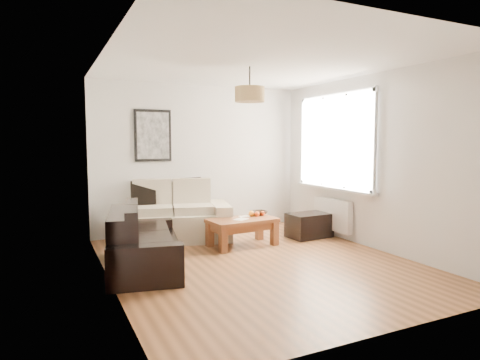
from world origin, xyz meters
name	(u,v)px	position (x,y,z in m)	size (l,w,h in m)	color
floor	(260,263)	(0.00, 0.00, 0.00)	(4.50, 4.50, 0.00)	brown
ceiling	(260,62)	(0.00, 0.00, 2.60)	(3.80, 4.50, 0.00)	white
wall_back	(200,158)	(0.00, 2.25, 1.30)	(3.80, 0.04, 2.60)	silver
wall_front	(392,178)	(0.00, -2.25, 1.30)	(3.80, 0.04, 2.60)	silver
wall_left	(108,169)	(-1.90, 0.00, 1.30)	(0.04, 4.50, 2.60)	silver
wall_right	(372,162)	(1.90, 0.00, 1.30)	(0.04, 4.50, 2.60)	silver
window_bay	(336,142)	(1.86, 0.80, 1.60)	(0.14, 1.90, 1.60)	white
radiator	(332,214)	(1.82, 0.80, 0.38)	(0.10, 0.90, 0.52)	white
poster	(153,136)	(-0.85, 2.22, 1.70)	(0.62, 0.04, 0.87)	black
pendant_shade	(250,94)	(0.00, 0.30, 2.23)	(0.40, 0.40, 0.20)	tan
loveseat_cream	(173,212)	(-0.65, 1.78, 0.45)	(1.82, 1.00, 0.91)	beige
sofa_leather	(144,239)	(-1.43, 0.42, 0.37)	(1.70, 0.83, 0.74)	black
coffee_table	(242,232)	(0.18, 0.90, 0.21)	(1.03, 0.56, 0.42)	brown
ottoman	(309,225)	(1.45, 0.94, 0.20)	(0.71, 0.45, 0.40)	black
cushion_left	(143,193)	(-1.08, 2.00, 0.76)	(0.40, 0.12, 0.40)	black
cushion_right	(190,190)	(-0.28, 2.00, 0.77)	(0.42, 0.13, 0.42)	black
fruit_bowl	(259,213)	(0.56, 1.08, 0.46)	(0.27, 0.27, 0.07)	black
orange_a	(257,214)	(0.47, 0.96, 0.46)	(0.08, 0.08, 0.08)	#DC4C12
orange_b	(263,213)	(0.58, 0.98, 0.46)	(0.07, 0.07, 0.07)	#F74F14
orange_c	(251,214)	(0.41, 1.03, 0.46)	(0.09, 0.09, 0.09)	orange
papers	(241,219)	(0.14, 0.86, 0.43)	(0.22, 0.15, 0.01)	white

